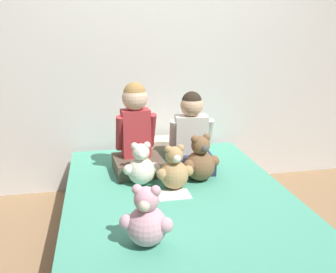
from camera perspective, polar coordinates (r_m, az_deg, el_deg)
ground_plane at (r=2.50m, az=1.88°, el=-17.58°), size 14.00×14.00×0.00m
wall_behind_bed at (r=3.15m, az=-2.58°, el=13.93°), size 8.00×0.06×2.50m
bed at (r=2.39m, az=1.93°, el=-13.78°), size 1.46×2.04×0.39m
child_on_left at (r=2.60m, az=-5.10°, el=0.38°), size 0.37×0.37×0.67m
child_on_right at (r=2.69m, az=3.79°, el=-0.03°), size 0.34×0.38×0.58m
teddy_bear_held_by_left_child at (r=2.43m, az=-4.30°, el=-4.85°), size 0.25×0.19×0.30m
teddy_bear_held_by_right_child at (r=2.49m, az=5.20°, el=-3.96°), size 0.27×0.21×0.33m
teddy_bear_between_children at (r=2.36m, az=1.04°, el=-5.45°), size 0.25×0.19×0.30m
teddy_bear_at_foot_of_bed at (r=1.78m, az=-3.43°, el=-13.23°), size 0.25×0.20×0.32m
pillow_at_headboard at (r=3.04m, az=-1.63°, el=-1.67°), size 0.51×0.29×0.11m
sign_card at (r=2.31m, az=0.94°, el=-9.31°), size 0.21×0.15×0.00m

